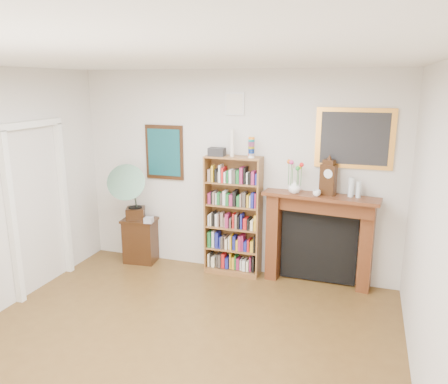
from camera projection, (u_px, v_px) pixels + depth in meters
name	position (u px, v px, depth m)	size (l,w,h in m)	color
room	(149.00, 230.00, 3.71)	(4.51, 5.01, 2.81)	brown
door_casing	(38.00, 193.00, 5.52)	(0.08, 1.02, 2.17)	white
teal_poster	(164.00, 152.00, 6.25)	(0.58, 0.04, 0.78)	black
small_picture	(235.00, 104.00, 5.76)	(0.26, 0.04, 0.30)	white
gilt_painting	(354.00, 139.00, 5.38)	(0.95, 0.04, 0.75)	gold
bookshelf	(233.00, 210.00, 5.97)	(0.77, 0.28, 1.92)	brown
side_cabinet	(140.00, 240.00, 6.51)	(0.49, 0.36, 0.67)	black
fireplace	(319.00, 231.00, 5.71)	(1.50, 0.50, 1.24)	#492411
gramophone	(129.00, 189.00, 6.22)	(0.74, 0.80, 0.86)	black
cd_stack	(149.00, 220.00, 6.25)	(0.12, 0.12, 0.08)	silver
mantel_clock	(328.00, 178.00, 5.47)	(0.22, 0.17, 0.45)	black
flower_vase	(294.00, 187.00, 5.59)	(0.16, 0.16, 0.17)	white
teacup	(317.00, 193.00, 5.46)	(0.10, 0.10, 0.08)	white
bottle_left	(351.00, 187.00, 5.41)	(0.07, 0.07, 0.24)	silver
bottle_right	(359.00, 190.00, 5.37)	(0.06, 0.06, 0.20)	silver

